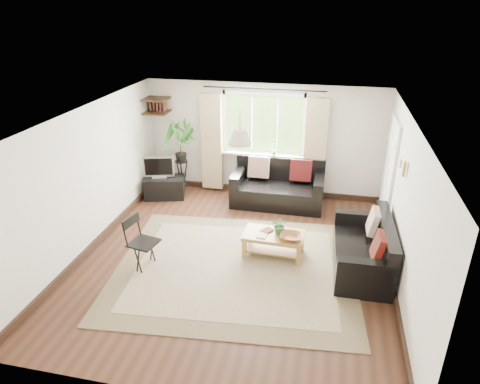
% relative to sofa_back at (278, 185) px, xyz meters
% --- Properties ---
extents(floor, '(5.50, 5.50, 0.00)m').
position_rel_sofa_back_xyz_m(floor, '(-0.41, -2.22, -0.44)').
color(floor, '#321B10').
rests_on(floor, ground).
extents(ceiling, '(5.50, 5.50, 0.00)m').
position_rel_sofa_back_xyz_m(ceiling, '(-0.41, -2.22, 1.96)').
color(ceiling, white).
rests_on(ceiling, floor).
extents(wall_back, '(5.00, 0.02, 2.40)m').
position_rel_sofa_back_xyz_m(wall_back, '(-0.41, 0.53, 0.76)').
color(wall_back, silver).
rests_on(wall_back, floor).
extents(wall_front, '(5.00, 0.02, 2.40)m').
position_rel_sofa_back_xyz_m(wall_front, '(-0.41, -4.97, 0.76)').
color(wall_front, silver).
rests_on(wall_front, floor).
extents(wall_left, '(0.02, 5.50, 2.40)m').
position_rel_sofa_back_xyz_m(wall_left, '(-2.91, -2.22, 0.76)').
color(wall_left, silver).
rests_on(wall_left, floor).
extents(wall_right, '(0.02, 5.50, 2.40)m').
position_rel_sofa_back_xyz_m(wall_right, '(2.09, -2.22, 0.76)').
color(wall_right, silver).
rests_on(wall_right, floor).
extents(rug, '(4.05, 3.56, 0.02)m').
position_rel_sofa_back_xyz_m(rug, '(-0.35, -2.47, -0.43)').
color(rug, '#C2B696').
rests_on(rug, floor).
extents(window, '(2.50, 0.16, 2.16)m').
position_rel_sofa_back_xyz_m(window, '(-0.41, 0.49, 1.11)').
color(window, white).
rests_on(window, wall_back).
extents(door, '(0.06, 0.96, 2.06)m').
position_rel_sofa_back_xyz_m(door, '(2.06, -0.52, 0.56)').
color(door, silver).
rests_on(door, wall_right).
extents(corner_shelf, '(0.50, 0.50, 0.34)m').
position_rel_sofa_back_xyz_m(corner_shelf, '(-2.66, 0.28, 1.45)').
color(corner_shelf, black).
rests_on(corner_shelf, wall_back).
extents(pendant_lamp, '(0.36, 0.36, 0.54)m').
position_rel_sofa_back_xyz_m(pendant_lamp, '(-0.41, -1.82, 1.61)').
color(pendant_lamp, beige).
rests_on(pendant_lamp, ceiling).
extents(wall_sconce, '(0.12, 0.12, 0.28)m').
position_rel_sofa_back_xyz_m(wall_sconce, '(2.02, -1.92, 1.30)').
color(wall_sconce, beige).
rests_on(wall_sconce, wall_right).
extents(sofa_back, '(1.87, 0.94, 0.88)m').
position_rel_sofa_back_xyz_m(sofa_back, '(0.00, 0.00, 0.00)').
color(sofa_back, black).
rests_on(sofa_back, floor).
extents(sofa_right, '(1.70, 0.88, 0.79)m').
position_rel_sofa_back_xyz_m(sofa_right, '(1.61, -2.04, -0.04)').
color(sofa_right, black).
rests_on(sofa_right, floor).
extents(coffee_table, '(1.02, 0.58, 0.41)m').
position_rel_sofa_back_xyz_m(coffee_table, '(0.19, -1.96, -0.23)').
color(coffee_table, olive).
rests_on(coffee_table, floor).
extents(table_plant, '(0.28, 0.24, 0.30)m').
position_rel_sofa_back_xyz_m(table_plant, '(0.29, -1.92, 0.12)').
color(table_plant, '#295C25').
rests_on(table_plant, coffee_table).
extents(bowl, '(0.38, 0.38, 0.08)m').
position_rel_sofa_back_xyz_m(bowl, '(0.48, -2.06, 0.01)').
color(bowl, '#955E33').
rests_on(bowl, coffee_table).
extents(book_a, '(0.17, 0.22, 0.02)m').
position_rel_sofa_back_xyz_m(book_a, '(-0.06, -2.04, -0.02)').
color(book_a, white).
rests_on(book_a, coffee_table).
extents(book_b, '(0.25, 0.26, 0.02)m').
position_rel_sofa_back_xyz_m(book_b, '(-0.00, -1.84, -0.02)').
color(book_b, '#5A2D24').
rests_on(book_b, coffee_table).
extents(tv_stand, '(0.94, 0.68, 0.45)m').
position_rel_sofa_back_xyz_m(tv_stand, '(-2.43, -0.18, -0.21)').
color(tv_stand, black).
rests_on(tv_stand, floor).
extents(tv, '(0.68, 0.38, 0.50)m').
position_rel_sofa_back_xyz_m(tv, '(-2.53, -0.18, 0.26)').
color(tv, '#A5A5AA').
rests_on(tv, tv_stand).
extents(palm_stand, '(0.67, 0.67, 1.60)m').
position_rel_sofa_back_xyz_m(palm_stand, '(-2.13, 0.15, 0.36)').
color(palm_stand, black).
rests_on(palm_stand, floor).
extents(folding_chair, '(0.53, 0.53, 0.87)m').
position_rel_sofa_back_xyz_m(folding_chair, '(-1.76, -2.74, -0.01)').
color(folding_chair, black).
rests_on(folding_chair, floor).
extents(sill_plant, '(0.14, 0.10, 0.27)m').
position_rel_sofa_back_xyz_m(sill_plant, '(-0.16, 0.41, 0.63)').
color(sill_plant, '#2D6023').
rests_on(sill_plant, window).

